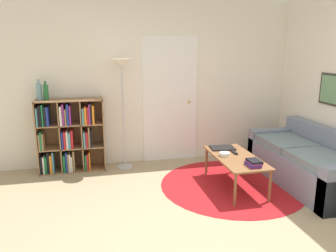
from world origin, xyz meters
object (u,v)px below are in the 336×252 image
couch (309,164)px  bottle_middle (46,92)px  bookshelf (69,136)px  bottle_left (39,91)px  bowl (225,154)px  coffee_table (236,159)px  floor_lamp (122,77)px  laptop (222,148)px

couch → bottle_middle: (-3.54, 1.24, 0.94)m
couch → bookshelf: bearing=159.4°
bottle_left → bowl: bearing=-24.5°
couch → coffee_table: 1.07m
couch → coffee_table: (-1.06, 0.09, 0.11)m
bottle_left → floor_lamp: bearing=-3.5°
floor_lamp → laptop: size_ratio=4.70×
floor_lamp → bottle_middle: (-1.10, 0.06, -0.21)m
coffee_table → laptop: size_ratio=3.10×
bottle_middle → floor_lamp: bearing=-3.3°
coffee_table → bowl: bearing=158.6°
bowl → bottle_middle: size_ratio=0.51×
bottle_middle → bottle_left: bearing=174.0°
floor_lamp → bookshelf: bearing=176.9°
floor_lamp → couch: bearing=-25.8°
coffee_table → bottle_middle: 2.86m
laptop → bowl: size_ratio=2.58×
floor_lamp → couch: (2.44, -1.18, -1.14)m
bookshelf → bowl: size_ratio=7.93×
bowl → bottle_left: (-2.43, 1.11, 0.77)m
coffee_table → couch: bearing=-5.0°
coffee_table → bottle_left: (-2.57, 1.16, 0.84)m
laptop → bottle_left: bearing=162.8°
bowl → bottle_left: 2.78m
couch → bottle_left: (-3.63, 1.25, 0.95)m
bookshelf → bowl: bookshelf is taller
couch → coffee_table: bearing=175.0°
bookshelf → bowl: bearing=-27.6°
bookshelf → floor_lamp: floor_lamp is taller
floor_lamp → coffee_table: bearing=-38.2°
coffee_table → bowl: bowl is taller
couch → laptop: bearing=156.9°
couch → floor_lamp: bearing=154.2°
bookshelf → bowl: (2.07, -1.08, -0.09)m
coffee_table → bookshelf: bearing=152.8°
bookshelf → floor_lamp: 1.20m
bottle_middle → couch: bearing=-19.4°
coffee_table → laptop: bearing=96.0°
bookshelf → coffee_table: 2.48m
floor_lamp → bottle_left: size_ratio=5.68×
bookshelf → bottle_left: (-0.37, 0.03, 0.68)m
floor_lamp → bottle_middle: 1.12m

